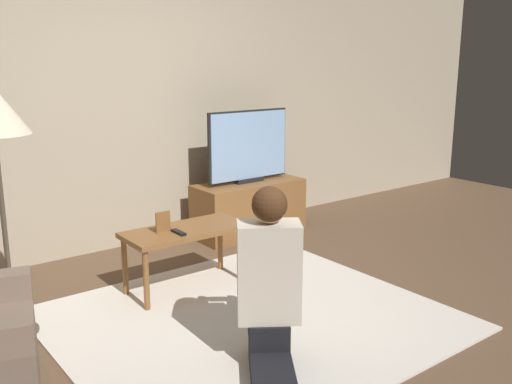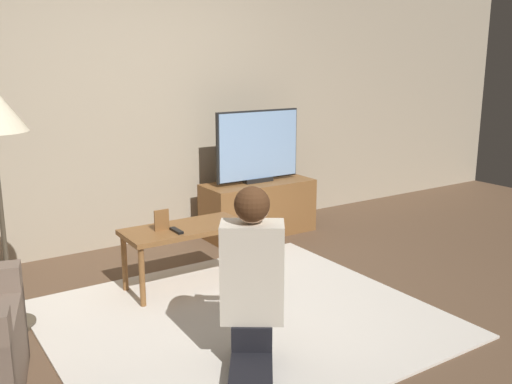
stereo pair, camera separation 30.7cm
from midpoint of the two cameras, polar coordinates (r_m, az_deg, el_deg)
name	(u,v)px [view 1 (the left image)]	position (r m, az deg, el deg)	size (l,w,h in m)	color
ground_plane	(250,320)	(3.80, -2.97, -12.75)	(10.00, 10.00, 0.00)	brown
wall_back	(115,101)	(5.14, -15.62, 8.73)	(10.00, 0.06, 2.60)	tan
rug	(250,319)	(3.80, -2.97, -12.64)	(2.37, 2.14, 0.02)	silver
tv_stand	(249,208)	(5.48, -2.33, -1.63)	(1.07, 0.45, 0.51)	brown
tv	(248,146)	(5.36, -2.41, 4.59)	(0.89, 0.08, 0.68)	black
coffee_table	(186,236)	(4.17, -9.14, -4.39)	(0.90, 0.41, 0.47)	brown
person_kneeling	(269,281)	(3.09, -1.55, -8.91)	(0.68, 0.84, 1.00)	black
picture_frame	(163,222)	(4.07, -11.43, -2.98)	(0.11, 0.01, 0.15)	brown
remote	(179,232)	(4.04, -9.92, -4.02)	(0.04, 0.15, 0.02)	black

